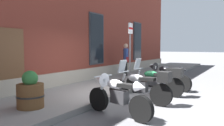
# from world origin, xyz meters

# --- Properties ---
(ground_plane) EXTENTS (140.00, 140.00, 0.00)m
(ground_plane) POSITION_xyz_m (0.00, 0.00, 0.00)
(ground_plane) COLOR #4C4C4F
(sidewalk) EXTENTS (30.46, 2.82, 0.16)m
(sidewalk) POSITION_xyz_m (0.00, 1.41, 0.08)
(sidewalk) COLOR slate
(sidewalk) RESTS_ON ground_plane
(motorcycle_white_sport) EXTENTS (0.73, 2.01, 1.04)m
(motorcycle_white_sport) POSITION_xyz_m (-2.07, -0.86, 0.56)
(motorcycle_white_sport) COLOR black
(motorcycle_white_sport) RESTS_ON ground_plane
(motorcycle_silver_touring) EXTENTS (0.62, 2.09, 1.30)m
(motorcycle_silver_touring) POSITION_xyz_m (-0.62, -0.94, 0.54)
(motorcycle_silver_touring) COLOR black
(motorcycle_silver_touring) RESTS_ON ground_plane
(motorcycle_green_touring) EXTENTS (0.62, 2.17, 1.29)m
(motorcycle_green_touring) POSITION_xyz_m (0.76, -0.91, 0.54)
(motorcycle_green_touring) COLOR black
(motorcycle_green_touring) RESTS_ON ground_plane
(motorcycle_black_sport) EXTENTS (0.85, 2.11, 1.06)m
(motorcycle_black_sport) POSITION_xyz_m (2.07, -0.79, 0.57)
(motorcycle_black_sport) COLOR black
(motorcycle_black_sport) RESTS_ON ground_plane
(pedestrian_blue_top) EXTENTS (0.55, 0.49, 1.72)m
(pedestrian_blue_top) POSITION_xyz_m (3.96, 1.95, 1.13)
(pedestrian_blue_top) COLOR black
(pedestrian_blue_top) RESTS_ON sidewalk
(parking_sign) EXTENTS (0.36, 0.07, 2.57)m
(parking_sign) POSITION_xyz_m (1.73, 0.61, 1.81)
(parking_sign) COLOR #4C4C51
(parking_sign) RESTS_ON sidewalk
(barrel_planter) EXTENTS (0.70, 0.70, 0.96)m
(barrel_planter) POSITION_xyz_m (-3.05, 1.09, 0.55)
(barrel_planter) COLOR brown
(barrel_planter) RESTS_ON sidewalk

